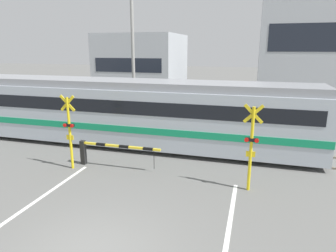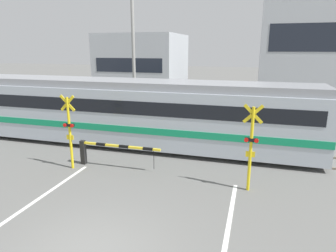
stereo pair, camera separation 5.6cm
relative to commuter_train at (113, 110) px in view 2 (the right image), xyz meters
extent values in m
cube|color=#6B6051|center=(3.52, -0.72, -1.78)|extent=(50.00, 0.10, 0.08)
cube|color=#6B6051|center=(3.52, 0.72, -1.78)|extent=(50.00, 0.10, 0.08)
cube|color=white|center=(0.34, -7.99, -1.82)|extent=(0.14, 9.08, 0.01)
cube|color=#ADB7C1|center=(0.00, 0.00, -0.18)|extent=(20.69, 2.74, 2.82)
cube|color=gray|center=(0.00, 0.00, 1.41)|extent=(20.48, 2.41, 0.36)
cube|color=#148C59|center=(0.00, 0.00, -0.61)|extent=(20.71, 2.79, 0.32)
cube|color=black|center=(0.00, 0.00, 0.45)|extent=(19.86, 2.78, 0.64)
cylinder|color=black|center=(-6.41, -0.72, -1.44)|extent=(0.76, 0.12, 0.76)
cylinder|color=black|center=(-6.41, 0.72, -1.44)|extent=(0.76, 0.12, 0.76)
cylinder|color=black|center=(6.41, -0.72, -1.44)|extent=(0.76, 0.12, 0.76)
cylinder|color=black|center=(6.41, 0.72, -1.44)|extent=(0.76, 0.12, 0.76)
cube|color=black|center=(0.09, -3.15, -1.29)|extent=(0.20, 0.20, 1.07)
cube|color=yellow|center=(1.87, -3.15, -0.84)|extent=(3.57, 0.09, 0.09)
cube|color=black|center=(0.98, -3.15, -0.84)|extent=(0.43, 0.10, 0.10)
cube|color=black|center=(2.05, -3.15, -0.84)|extent=(0.43, 0.10, 0.10)
cube|color=black|center=(3.12, -3.15, -0.84)|extent=(0.43, 0.10, 0.10)
cylinder|color=black|center=(3.37, -3.15, -1.28)|extent=(0.02, 0.02, 0.79)
cube|color=black|center=(6.95, 2.58, -1.29)|extent=(0.20, 0.20, 1.07)
cube|color=yellow|center=(5.17, 2.58, -0.84)|extent=(3.57, 0.09, 0.09)
cube|color=black|center=(6.06, 2.58, -0.84)|extent=(0.43, 0.10, 0.10)
cube|color=black|center=(4.99, 2.58, -0.84)|extent=(0.43, 0.10, 0.10)
cube|color=black|center=(3.92, 2.58, -0.84)|extent=(0.43, 0.10, 0.10)
cylinder|color=black|center=(3.67, 2.58, -1.28)|extent=(0.02, 0.02, 0.79)
cylinder|color=yellow|center=(-0.11, -3.71, -0.29)|extent=(0.11, 0.11, 3.06)
cube|color=yellow|center=(-0.11, -3.71, 0.99)|extent=(0.68, 0.04, 0.68)
cube|color=yellow|center=(-0.11, -3.71, 0.99)|extent=(0.68, 0.04, 0.68)
cube|color=black|center=(-0.11, -3.71, 0.07)|extent=(0.44, 0.12, 0.12)
cylinder|color=red|center=(-0.28, -3.78, 0.07)|extent=(0.15, 0.03, 0.15)
cylinder|color=red|center=(0.06, -3.78, 0.07)|extent=(0.15, 0.03, 0.15)
cube|color=yellow|center=(-0.11, -3.73, -0.45)|extent=(0.32, 0.03, 0.20)
cylinder|color=yellow|center=(7.15, -3.71, -0.29)|extent=(0.11, 0.11, 3.06)
cube|color=yellow|center=(7.15, -3.71, 0.99)|extent=(0.68, 0.04, 0.68)
cube|color=yellow|center=(7.15, -3.71, 0.99)|extent=(0.68, 0.04, 0.68)
cube|color=black|center=(7.15, -3.71, 0.07)|extent=(0.44, 0.12, 0.12)
cylinder|color=red|center=(6.98, -3.78, 0.07)|extent=(0.15, 0.03, 0.15)
cylinder|color=red|center=(7.32, -3.78, 0.07)|extent=(0.15, 0.03, 0.15)
cube|color=yellow|center=(7.15, -3.73, -0.45)|extent=(0.32, 0.03, 0.20)
cylinder|color=#33384C|center=(3.19, 4.28, -1.42)|extent=(0.13, 0.13, 0.80)
cylinder|color=#33384C|center=(3.33, 4.28, -1.42)|extent=(0.13, 0.13, 0.80)
cube|color=#386647|center=(3.26, 4.28, -0.71)|extent=(0.38, 0.22, 0.63)
sphere|color=#997056|center=(3.26, 4.28, -0.28)|extent=(0.22, 0.22, 0.22)
cube|color=#B2B7BC|center=(-4.12, 15.32, 1.34)|extent=(7.73, 7.55, 6.33)
cube|color=#1E232D|center=(-4.12, 11.53, 1.66)|extent=(6.49, 0.03, 1.27)
cube|color=#B2B7BC|center=(10.89, 15.32, 3.41)|extent=(7.18, 7.55, 10.48)
cube|color=#1E232D|center=(10.89, 11.53, 3.94)|extent=(6.03, 0.03, 2.10)
cylinder|color=gray|center=(-0.86, 5.08, 2.17)|extent=(0.22, 0.22, 7.98)
camera|label=1|loc=(7.13, -14.04, 3.14)|focal=32.00mm
camera|label=2|loc=(7.18, -14.02, 3.14)|focal=32.00mm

